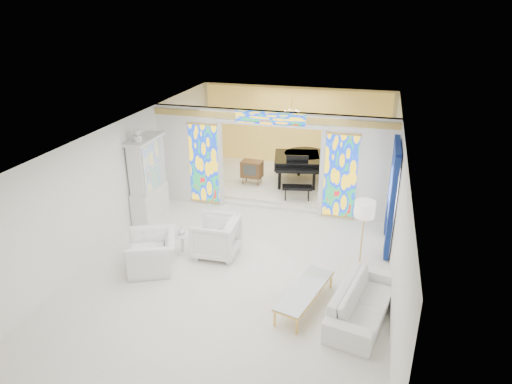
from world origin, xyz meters
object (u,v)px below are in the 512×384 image
(china_cabinet, at_px, (148,179))
(armchair_left, at_px, (152,252))
(coffee_table, at_px, (305,290))
(sofa, at_px, (363,302))
(armchair_right, at_px, (216,237))
(grand_piano, at_px, (301,160))
(tv_console, at_px, (252,169))

(china_cabinet, distance_m, armchair_left, 2.91)
(china_cabinet, relative_size, armchair_left, 2.17)
(coffee_table, bearing_deg, sofa, -0.98)
(armchair_left, distance_m, armchair_right, 1.57)
(armchair_left, bearing_deg, sofa, 58.77)
(armchair_right, height_order, sofa, armchair_right)
(grand_piano, bearing_deg, sofa, -81.03)
(armchair_right, bearing_deg, china_cabinet, -122.56)
(coffee_table, distance_m, tv_console, 6.49)
(tv_console, bearing_deg, armchair_left, -96.35)
(armchair_left, xyz_separation_m, armchair_right, (1.24, 0.96, 0.08))
(china_cabinet, distance_m, tv_console, 3.66)
(sofa, height_order, coffee_table, sofa)
(coffee_table, bearing_deg, armchair_right, 148.66)
(sofa, bearing_deg, tv_console, 45.88)
(armchair_right, distance_m, sofa, 3.92)
(armchair_left, distance_m, sofa, 4.88)
(armchair_right, xyz_separation_m, tv_console, (-0.31, 4.36, 0.21))
(armchair_left, xyz_separation_m, grand_piano, (2.44, 5.99, 0.52))
(grand_piano, bearing_deg, tv_console, -167.42)
(armchair_right, distance_m, tv_console, 4.38)
(armchair_left, distance_m, tv_console, 5.41)
(armchair_right, xyz_separation_m, grand_piano, (1.20, 5.03, 0.44))
(armchair_left, distance_m, coffee_table, 3.73)
(armchair_right, height_order, tv_console, armchair_right)
(china_cabinet, bearing_deg, grand_piano, 43.06)
(china_cabinet, height_order, sofa, china_cabinet)
(china_cabinet, relative_size, sofa, 1.16)
(china_cabinet, xyz_separation_m, grand_piano, (3.76, 3.51, -0.24))
(armchair_left, relative_size, grand_piano, 0.42)
(coffee_table, bearing_deg, grand_piano, 100.88)
(coffee_table, height_order, tv_console, tv_console)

